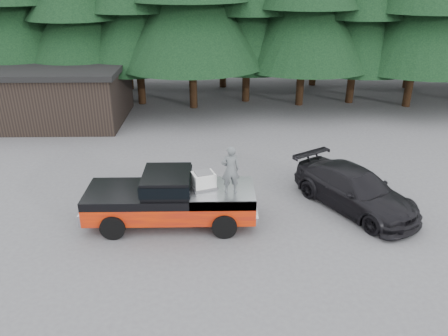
{
  "coord_description": "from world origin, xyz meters",
  "views": [
    {
      "loc": [
        0.47,
        -13.22,
        8.18
      ],
      "look_at": [
        0.72,
        0.0,
        2.18
      ],
      "focal_mm": 35.0,
      "sensor_mm": 36.0,
      "label": 1
    }
  ],
  "objects_px": {
    "parked_car": "(355,190)",
    "utility_building": "(54,93)",
    "pickup_truck": "(171,206)",
    "air_compressor": "(204,180)",
    "man_on_bed": "(230,170)"
  },
  "relations": [
    {
      "from": "parked_car",
      "to": "utility_building",
      "type": "height_order",
      "value": "utility_building"
    },
    {
      "from": "air_compressor",
      "to": "pickup_truck",
      "type": "bearing_deg",
      "value": 165.5
    },
    {
      "from": "parked_car",
      "to": "pickup_truck",
      "type": "bearing_deg",
      "value": 156.24
    },
    {
      "from": "air_compressor",
      "to": "man_on_bed",
      "type": "distance_m",
      "value": 1.15
    },
    {
      "from": "pickup_truck",
      "to": "man_on_bed",
      "type": "height_order",
      "value": "man_on_bed"
    },
    {
      "from": "man_on_bed",
      "to": "utility_building",
      "type": "xyz_separation_m",
      "value": [
        -9.93,
        12.12,
        -0.51
      ]
    },
    {
      "from": "air_compressor",
      "to": "utility_building",
      "type": "xyz_separation_m",
      "value": [
        -9.02,
        11.71,
        0.08
      ]
    },
    {
      "from": "pickup_truck",
      "to": "parked_car",
      "type": "xyz_separation_m",
      "value": [
        6.74,
        0.93,
        0.08
      ]
    },
    {
      "from": "parked_car",
      "to": "air_compressor",
      "type": "bearing_deg",
      "value": 156.81
    },
    {
      "from": "air_compressor",
      "to": "utility_building",
      "type": "bearing_deg",
      "value": 108.0
    },
    {
      "from": "pickup_truck",
      "to": "man_on_bed",
      "type": "distance_m",
      "value": 2.57
    },
    {
      "from": "air_compressor",
      "to": "man_on_bed",
      "type": "relative_size",
      "value": 0.44
    },
    {
      "from": "parked_car",
      "to": "utility_building",
      "type": "bearing_deg",
      "value": 111.68
    },
    {
      "from": "air_compressor",
      "to": "man_on_bed",
      "type": "bearing_deg",
      "value": -43.98
    },
    {
      "from": "pickup_truck",
      "to": "utility_building",
      "type": "bearing_deg",
      "value": 123.65
    }
  ]
}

